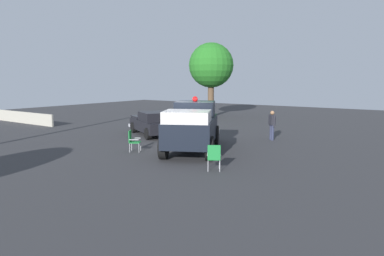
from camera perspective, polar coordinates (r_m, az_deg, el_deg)
name	(u,v)px	position (r m, az deg, el deg)	size (l,w,h in m)	color
ground_plane	(183,148)	(17.35, -1.43, -3.36)	(60.00, 60.00, 0.00)	#333335
vintage_fire_truck	(193,126)	(16.61, 0.11, 0.32)	(4.63, 6.29, 2.59)	black
classic_hot_rod	(153,123)	(21.53, -6.50, 0.83)	(4.70, 3.78, 1.46)	black
lawn_chair_near_truck	(195,120)	(24.35, 0.44, 1.35)	(0.56, 0.55, 1.02)	#B7BABF
lawn_chair_by_car	(214,156)	(12.98, 3.65, -4.61)	(0.68, 0.68, 1.02)	#B7BABF
lawn_chair_spare	(133,139)	(16.68, -9.81, -1.88)	(0.68, 0.68, 1.02)	#B7BABF
spectator_seated	(193,119)	(24.24, 0.24, 1.57)	(0.43, 0.57, 1.29)	#383842
spectator_standing	(272,123)	(20.06, 13.10, 0.77)	(0.53, 0.51, 1.68)	#2D334C
oak_tree_left	(211,66)	(31.85, 3.18, 10.26)	(4.06, 4.06, 6.74)	brown
traffic_cone	(209,136)	(19.23, 2.82, -1.31)	(0.40, 0.40, 0.64)	orange
background_fence	(22,117)	(30.41, -26.25, 1.59)	(8.01, 0.12, 0.90)	#A8A393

